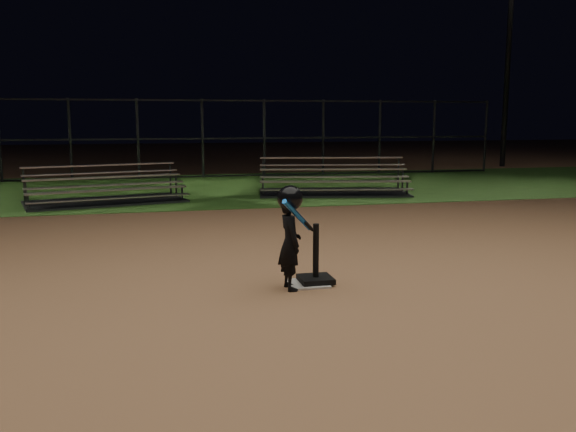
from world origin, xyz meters
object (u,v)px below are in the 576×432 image
(bleacher_right, at_px, (333,187))
(bleacher_left, at_px, (106,195))
(batting_tee, at_px, (316,272))
(light_pole_right, at_px, (510,37))
(home_plate, at_px, (308,284))
(child_batter, at_px, (290,235))

(bleacher_right, bearing_deg, bleacher_left, -165.13)
(batting_tee, bearing_deg, light_pole_right, 51.44)
(home_plate, relative_size, light_pole_right, 0.05)
(child_batter, distance_m, bleacher_right, 8.73)
(home_plate, xyz_separation_m, bleacher_left, (-2.70, 7.63, 0.16))
(home_plate, distance_m, bleacher_right, 8.51)
(child_batter, height_order, light_pole_right, light_pole_right)
(home_plate, height_order, light_pole_right, light_pole_right)
(child_batter, bearing_deg, batting_tee, -69.87)
(child_batter, bearing_deg, bleacher_left, 13.82)
(home_plate, bearing_deg, batting_tee, 10.39)
(child_batter, relative_size, light_pole_right, 0.14)
(home_plate, distance_m, batting_tee, 0.17)
(batting_tee, xyz_separation_m, child_batter, (-0.34, -0.15, 0.48))
(home_plate, height_order, child_batter, child_batter)
(batting_tee, relative_size, light_pole_right, 0.08)
(home_plate, distance_m, child_batter, 0.67)
(batting_tee, bearing_deg, child_batter, -156.11)
(child_batter, bearing_deg, light_pole_right, -42.83)
(home_plate, xyz_separation_m, bleacher_right, (2.81, 8.03, 0.18))
(home_plate, relative_size, child_batter, 0.38)
(home_plate, distance_m, bleacher_left, 8.09)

